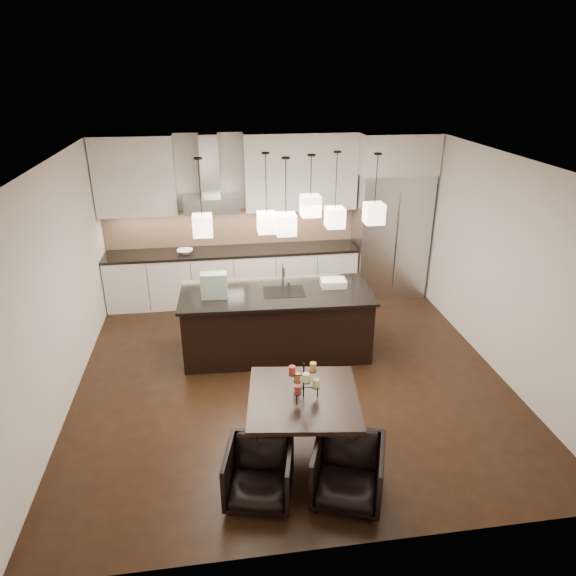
{
  "coord_description": "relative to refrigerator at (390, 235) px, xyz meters",
  "views": [
    {
      "loc": [
        -0.87,
        -5.79,
        3.81
      ],
      "look_at": [
        0.0,
        0.2,
        1.15
      ],
      "focal_mm": 32.0,
      "sensor_mm": 36.0,
      "label": 1
    }
  ],
  "objects": [
    {
      "name": "floor",
      "position": [
        -2.1,
        -2.38,
        -1.08
      ],
      "size": [
        5.5,
        5.5,
        0.02
      ],
      "primitive_type": "cube",
      "color": "black",
      "rests_on": "ground"
    },
    {
      "name": "ceiling",
      "position": [
        -2.1,
        -2.38,
        1.73
      ],
      "size": [
        5.5,
        5.5,
        0.02
      ],
      "primitive_type": "cube",
      "color": "white",
      "rests_on": "wall_back"
    },
    {
      "name": "wall_back",
      "position": [
        -2.1,
        0.38,
        0.32
      ],
      "size": [
        5.5,
        0.02,
        2.8
      ],
      "primitive_type": "cube",
      "color": "silver",
      "rests_on": "ground"
    },
    {
      "name": "wall_front",
      "position": [
        -2.1,
        -5.14,
        0.32
      ],
      "size": [
        5.5,
        0.02,
        2.8
      ],
      "primitive_type": "cube",
      "color": "silver",
      "rests_on": "ground"
    },
    {
      "name": "wall_left",
      "position": [
        -4.86,
        -2.38,
        0.32
      ],
      "size": [
        0.02,
        5.5,
        2.8
      ],
      "primitive_type": "cube",
      "color": "silver",
      "rests_on": "ground"
    },
    {
      "name": "wall_right",
      "position": [
        0.66,
        -2.38,
        0.32
      ],
      "size": [
        0.02,
        5.5,
        2.8
      ],
      "primitive_type": "cube",
      "color": "silver",
      "rests_on": "ground"
    },
    {
      "name": "refrigerator",
      "position": [
        0.0,
        0.0,
        0.0
      ],
      "size": [
        1.2,
        0.72,
        2.15
      ],
      "primitive_type": "cube",
      "color": "#B7B7BA",
      "rests_on": "floor"
    },
    {
      "name": "fridge_panel",
      "position": [
        0.0,
        0.0,
        1.4
      ],
      "size": [
        1.26,
        0.72,
        0.65
      ],
      "primitive_type": "cube",
      "color": "silver",
      "rests_on": "refrigerator"
    },
    {
      "name": "lower_cabinets",
      "position": [
        -2.73,
        0.05,
        -0.64
      ],
      "size": [
        4.21,
        0.62,
        0.88
      ],
      "primitive_type": "cube",
      "color": "silver",
      "rests_on": "floor"
    },
    {
      "name": "countertop",
      "position": [
        -2.73,
        0.05,
        -0.17
      ],
      "size": [
        4.21,
        0.66,
        0.04
      ],
      "primitive_type": "cube",
      "color": "black",
      "rests_on": "lower_cabinets"
    },
    {
      "name": "backsplash",
      "position": [
        -2.73,
        0.35,
        0.16
      ],
      "size": [
        4.21,
        0.02,
        0.63
      ],
      "primitive_type": "cube",
      "color": "tan",
      "rests_on": "countertop"
    },
    {
      "name": "upper_cab_left",
      "position": [
        -4.2,
        0.19,
        1.1
      ],
      "size": [
        1.25,
        0.35,
        1.25
      ],
      "primitive_type": "cube",
      "color": "silver",
      "rests_on": "wall_back"
    },
    {
      "name": "upper_cab_right",
      "position": [
        -1.55,
        0.19,
        1.1
      ],
      "size": [
        1.85,
        0.35,
        1.25
      ],
      "primitive_type": "cube",
      "color": "silver",
      "rests_on": "wall_back"
    },
    {
      "name": "hood_canopy",
      "position": [
        -3.03,
        0.1,
        0.65
      ],
      "size": [
        0.9,
        0.52,
        0.24
      ],
      "primitive_type": "cube",
      "color": "#B7B7BA",
      "rests_on": "wall_back"
    },
    {
      "name": "hood_chimney",
      "position": [
        -3.03,
        0.21,
        1.24
      ],
      "size": [
        0.3,
        0.28,
        0.96
      ],
      "primitive_type": "cube",
      "color": "#B7B7BA",
      "rests_on": "hood_canopy"
    },
    {
      "name": "fruit_bowl",
      "position": [
        -3.51,
        0.0,
        -0.12
      ],
      "size": [
        0.27,
        0.27,
        0.06
      ],
      "primitive_type": "imported",
      "rotation": [
        0.0,
        0.0,
        -0.04
      ],
      "color": "silver",
      "rests_on": "countertop"
    },
    {
      "name": "island_body",
      "position": [
        -2.21,
        -1.8,
        -0.63
      ],
      "size": [
        2.58,
        1.12,
        0.9
      ],
      "primitive_type": "cube",
      "rotation": [
        0.0,
        0.0,
        -0.04
      ],
      "color": "black",
      "rests_on": "floor"
    },
    {
      "name": "island_top",
      "position": [
        -2.21,
        -1.8,
        -0.16
      ],
      "size": [
        2.67,
        1.2,
        0.04
      ],
      "primitive_type": "cube",
      "rotation": [
        0.0,
        0.0,
        -0.04
      ],
      "color": "black",
      "rests_on": "island_body"
    },
    {
      "name": "faucet",
      "position": [
        -2.1,
        -1.7,
        0.05
      ],
      "size": [
        0.11,
        0.25,
        0.39
      ],
      "primitive_type": null,
      "rotation": [
        0.0,
        0.0,
        -0.04
      ],
      "color": "silver",
      "rests_on": "island_top"
    },
    {
      "name": "tote_bag",
      "position": [
        -3.05,
        -1.86,
        0.03
      ],
      "size": [
        0.35,
        0.2,
        0.35
      ],
      "primitive_type": "cube",
      "rotation": [
        0.0,
        0.0,
        -0.04
      ],
      "color": "#1E5F43",
      "rests_on": "island_top"
    },
    {
      "name": "food_container",
      "position": [
        -1.39,
        -1.73,
        -0.09
      ],
      "size": [
        0.36,
        0.26,
        0.1
      ],
      "primitive_type": "cube",
      "rotation": [
        0.0,
        0.0,
        -0.04
      ],
      "color": "silver",
      "rests_on": "island_top"
    },
    {
      "name": "dining_table",
      "position": [
        -2.18,
        -3.87,
        -0.74
      ],
      "size": [
        1.26,
        1.26,
        0.67
      ],
      "primitive_type": null,
      "rotation": [
        0.0,
        0.0,
        -0.13
      ],
      "color": "black",
      "rests_on": "floor"
    },
    {
      "name": "candelabra",
      "position": [
        -2.18,
        -3.87,
        -0.2
      ],
      "size": [
        0.36,
        0.36,
        0.4
      ],
      "primitive_type": null,
      "rotation": [
        0.0,
        0.0,
        -0.13
      ],
      "color": "black",
      "rests_on": "dining_table"
    },
    {
      "name": "candle_a",
      "position": [
        -2.06,
        -3.89,
        -0.24
      ],
      "size": [
        0.08,
        0.08,
        0.09
      ],
      "primitive_type": "cylinder",
      "rotation": [
        0.0,
        0.0,
        -0.13
      ],
      "color": "#F3EC97",
      "rests_on": "candelabra"
    },
    {
      "name": "candle_b",
      "position": [
        -2.23,
        -3.75,
        -0.24
      ],
      "size": [
        0.08,
        0.08,
        0.09
      ],
      "primitive_type": "cylinder",
      "rotation": [
        0.0,
        0.0,
        -0.13
      ],
      "color": "#C7873C",
      "rests_on": "candelabra"
    },
    {
      "name": "candle_c",
      "position": [
        -2.26,
        -3.97,
        -0.24
      ],
      "size": [
        0.08,
        0.08,
        0.09
      ],
      "primitive_type": "cylinder",
      "rotation": [
        0.0,
        0.0,
        -0.13
      ],
      "color": "maroon",
      "rests_on": "candelabra"
    },
    {
      "name": "candle_d",
      "position": [
        -2.08,
        -3.8,
        -0.1
      ],
      "size": [
        0.08,
        0.08,
        0.09
      ],
      "primitive_type": "cylinder",
      "rotation": [
        0.0,
        0.0,
        -0.13
      ],
      "color": "#C7873C",
      "rests_on": "candelabra"
    },
    {
      "name": "candle_e",
      "position": [
        -2.3,
        -3.84,
        -0.1
      ],
      "size": [
        0.08,
        0.08,
        0.09
      ],
      "primitive_type": "cylinder",
      "rotation": [
        0.0,
        0.0,
        -0.13
      ],
      "color": "maroon",
      "rests_on": "candelabra"
    },
    {
      "name": "candle_f",
      "position": [
        -2.18,
        -3.99,
        -0.1
      ],
      "size": [
        0.08,
        0.08,
        0.09
      ],
      "primitive_type": "cylinder",
      "rotation": [
        0.0,
        0.0,
        -0.13
      ],
      "color": "#F3EC97",
      "rests_on": "candelabra"
    },
    {
      "name": "armchair_left",
      "position": [
        -2.71,
        -4.48,
        -0.79
      ],
      "size": [
        0.73,
        0.75,
        0.57
      ],
      "primitive_type": "imported",
      "rotation": [
        0.0,
        0.0,
        -0.22
      ],
      "color": "black",
      "rests_on": "floor"
    },
    {
      "name": "armchair_right",
      "position": [
        -1.88,
        -4.59,
        -0.77
      ],
      "size": [
        0.83,
        0.85,
        0.61
      ],
      "primitive_type": "imported",
      "rotation": [
        0.0,
        0.0,
        -0.35
      ],
      "color": "black",
      "rests_on": "floor"
    },
    {
      "name": "pendant_a",
      "position": [
        -3.14,
        -1.99,
        0.9
      ],
      "size": [
        0.24,
        0.24,
        0.26
      ],
      "primitive_type": "cube",
      "color": "beige",
      "rests_on": "ceiling"
    },
    {
      "name": "pendant_b",
      "position": [
        -2.32,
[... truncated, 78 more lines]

